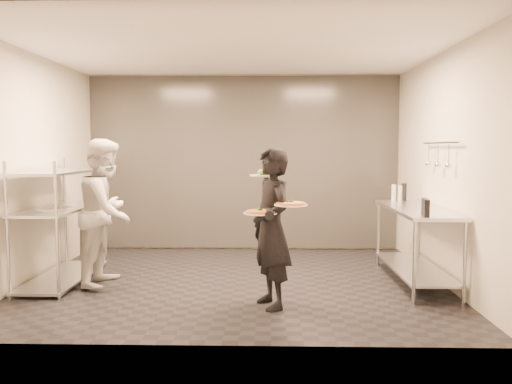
{
  "coord_description": "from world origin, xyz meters",
  "views": [
    {
      "loc": [
        0.39,
        -6.01,
        1.64
      ],
      "look_at": [
        0.24,
        0.08,
        1.1
      ],
      "focal_mm": 35.0,
      "sensor_mm": 36.0,
      "label": 1
    }
  ],
  "objects_px": {
    "prep_counter": "(416,232)",
    "salad_plate": "(264,174)",
    "pass_rack": "(61,219)",
    "pizza_plate_near": "(260,212)",
    "pizza_plate_far": "(291,204)",
    "bottle_green": "(394,193)",
    "chef": "(107,212)",
    "waiter": "(271,228)",
    "bottle_dark": "(404,192)",
    "pos_monitor": "(425,207)",
    "bottle_clear": "(400,193)"
  },
  "relations": [
    {
      "from": "salad_plate",
      "to": "pos_monitor",
      "type": "distance_m",
      "value": 1.75
    },
    {
      "from": "pizza_plate_far",
      "to": "salad_plate",
      "type": "bearing_deg",
      "value": 118.92
    },
    {
      "from": "pos_monitor",
      "to": "bottle_dark",
      "type": "height_order",
      "value": "bottle_dark"
    },
    {
      "from": "bottle_green",
      "to": "prep_counter",
      "type": "bearing_deg",
      "value": -84.86
    },
    {
      "from": "bottle_clear",
      "to": "bottle_dark",
      "type": "relative_size",
      "value": 0.87
    },
    {
      "from": "pass_rack",
      "to": "bottle_green",
      "type": "xyz_separation_m",
      "value": [
        4.26,
        0.8,
        0.26
      ]
    },
    {
      "from": "bottle_green",
      "to": "bottle_dark",
      "type": "distance_m",
      "value": 0.14
    },
    {
      "from": "prep_counter",
      "to": "waiter",
      "type": "height_order",
      "value": "waiter"
    },
    {
      "from": "chef",
      "to": "salad_plate",
      "type": "relative_size",
      "value": 5.65
    },
    {
      "from": "pizza_plate_near",
      "to": "pos_monitor",
      "type": "height_order",
      "value": "pos_monitor"
    },
    {
      "from": "salad_plate",
      "to": "bottle_green",
      "type": "height_order",
      "value": "salad_plate"
    },
    {
      "from": "pass_rack",
      "to": "bottle_green",
      "type": "bearing_deg",
      "value": 10.67
    },
    {
      "from": "pizza_plate_near",
      "to": "pizza_plate_far",
      "type": "height_order",
      "value": "pizza_plate_far"
    },
    {
      "from": "pizza_plate_near",
      "to": "bottle_green",
      "type": "distance_m",
      "value": 2.66
    },
    {
      "from": "waiter",
      "to": "pizza_plate_near",
      "type": "relative_size",
      "value": 4.93
    },
    {
      "from": "chef",
      "to": "salad_plate",
      "type": "height_order",
      "value": "chef"
    },
    {
      "from": "pizza_plate_near",
      "to": "bottle_dark",
      "type": "relative_size",
      "value": 1.39
    },
    {
      "from": "chef",
      "to": "pizza_plate_near",
      "type": "bearing_deg",
      "value": -115.45
    },
    {
      "from": "pass_rack",
      "to": "bottle_clear",
      "type": "xyz_separation_m",
      "value": [
        4.34,
        0.8,
        0.26
      ]
    },
    {
      "from": "pizza_plate_far",
      "to": "bottle_green",
      "type": "xyz_separation_m",
      "value": [
        1.5,
        1.96,
        -0.06
      ]
    },
    {
      "from": "pass_rack",
      "to": "chef",
      "type": "xyz_separation_m",
      "value": [
        0.6,
        -0.11,
        0.1
      ]
    },
    {
      "from": "pass_rack",
      "to": "bottle_green",
      "type": "distance_m",
      "value": 4.34
    },
    {
      "from": "bottle_clear",
      "to": "prep_counter",
      "type": "bearing_deg",
      "value": -90.84
    },
    {
      "from": "pass_rack",
      "to": "pos_monitor",
      "type": "bearing_deg",
      "value": -9.67
    },
    {
      "from": "pass_rack",
      "to": "bottle_dark",
      "type": "height_order",
      "value": "pass_rack"
    },
    {
      "from": "pass_rack",
      "to": "chef",
      "type": "height_order",
      "value": "chef"
    },
    {
      "from": "bottle_clear",
      "to": "chef",
      "type": "bearing_deg",
      "value": -166.27
    },
    {
      "from": "bottle_clear",
      "to": "bottle_dark",
      "type": "xyz_separation_m",
      "value": [
        0.05,
        0.0,
        0.02
      ]
    },
    {
      "from": "pass_rack",
      "to": "pizza_plate_near",
      "type": "height_order",
      "value": "pass_rack"
    },
    {
      "from": "chef",
      "to": "bottle_green",
      "type": "height_order",
      "value": "chef"
    },
    {
      "from": "salad_plate",
      "to": "bottle_dark",
      "type": "height_order",
      "value": "salad_plate"
    },
    {
      "from": "pizza_plate_far",
      "to": "pos_monitor",
      "type": "relative_size",
      "value": 1.3
    },
    {
      "from": "prep_counter",
      "to": "salad_plate",
      "type": "relative_size",
      "value": 5.82
    },
    {
      "from": "waiter",
      "to": "bottle_dark",
      "type": "relative_size",
      "value": 6.86
    },
    {
      "from": "bottle_dark",
      "to": "pizza_plate_far",
      "type": "bearing_deg",
      "value": -129.79
    },
    {
      "from": "pass_rack",
      "to": "waiter",
      "type": "distance_m",
      "value": 2.75
    },
    {
      "from": "pizza_plate_far",
      "to": "bottle_green",
      "type": "height_order",
      "value": "bottle_green"
    },
    {
      "from": "salad_plate",
      "to": "chef",
      "type": "bearing_deg",
      "value": 163.53
    },
    {
      "from": "pass_rack",
      "to": "chef",
      "type": "distance_m",
      "value": 0.62
    },
    {
      "from": "waiter",
      "to": "pizza_plate_near",
      "type": "height_order",
      "value": "waiter"
    },
    {
      "from": "pizza_plate_far",
      "to": "bottle_clear",
      "type": "bearing_deg",
      "value": 51.13
    },
    {
      "from": "pass_rack",
      "to": "waiter",
      "type": "xyz_separation_m",
      "value": [
        2.57,
        -0.96,
        0.05
      ]
    },
    {
      "from": "salad_plate",
      "to": "bottle_green",
      "type": "xyz_separation_m",
      "value": [
        1.76,
        1.47,
        -0.33
      ]
    },
    {
      "from": "pizza_plate_far",
      "to": "prep_counter",
      "type": "bearing_deg",
      "value": 36.48
    },
    {
      "from": "pass_rack",
      "to": "waiter",
      "type": "relative_size",
      "value": 0.97
    },
    {
      "from": "prep_counter",
      "to": "salad_plate",
      "type": "distance_m",
      "value": 2.09
    },
    {
      "from": "waiter",
      "to": "bottle_clear",
      "type": "relative_size",
      "value": 7.88
    },
    {
      "from": "prep_counter",
      "to": "bottle_clear",
      "type": "distance_m",
      "value": 0.89
    },
    {
      "from": "prep_counter",
      "to": "waiter",
      "type": "distance_m",
      "value": 2.01
    },
    {
      "from": "pizza_plate_near",
      "to": "bottle_clear",
      "type": "relative_size",
      "value": 1.6
    }
  ]
}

